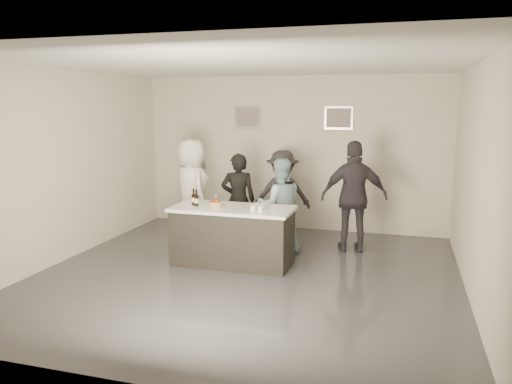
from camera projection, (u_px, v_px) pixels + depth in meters
floor at (246, 275)px, 7.25m from camera, size 6.00×6.00×0.00m
ceiling at (245, 63)px, 6.73m from camera, size 6.00×6.00×0.00m
wall_back at (292, 153)px, 9.82m from camera, size 6.00×0.04×3.00m
wall_front at (137, 221)px, 4.16m from camera, size 6.00×0.04×3.00m
wall_left at (64, 166)px, 7.83m from camera, size 0.04×6.00×3.00m
wall_right at (477, 183)px, 6.15m from camera, size 0.04×6.00×3.00m
picture_left at (248, 117)px, 9.92m from camera, size 0.54×0.04×0.44m
picture_right at (339, 118)px, 9.42m from camera, size 0.54×0.04×0.44m
bar_counter at (233, 236)px, 7.72m from camera, size 1.86×0.86×0.90m
cake at (215, 205)px, 7.60m from camera, size 0.20×0.20×0.08m
beer_bottle_a at (194, 197)px, 7.79m from camera, size 0.07×0.07×0.26m
beer_bottle_b at (196, 198)px, 7.70m from camera, size 0.07×0.07×0.26m
tumbler_cluster at (259, 207)px, 7.46m from camera, size 0.19×0.30×0.08m
candles at (204, 209)px, 7.46m from camera, size 0.24×0.08×0.01m
person_main_black at (238, 200)px, 8.64m from camera, size 0.68×0.55×1.63m
person_main_blue at (280, 205)px, 8.31m from camera, size 0.93×0.84×1.58m
person_guest_left at (192, 190)px, 9.00m from camera, size 1.06×1.05×1.84m
person_guest_right at (354, 197)px, 8.31m from camera, size 1.17×0.70×1.87m
person_guest_back at (282, 193)px, 9.33m from camera, size 1.17×0.86×1.62m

